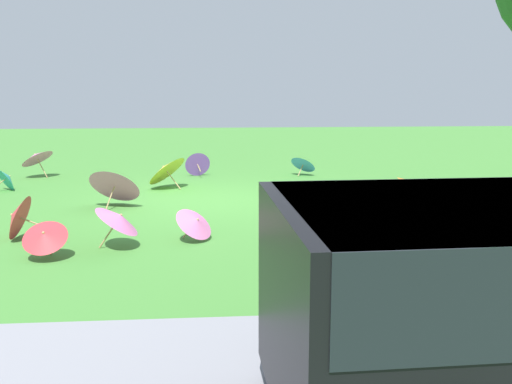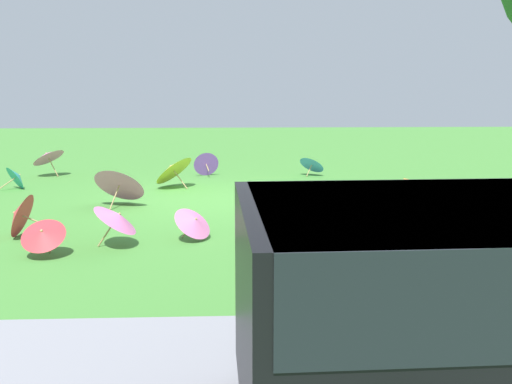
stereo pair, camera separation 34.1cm
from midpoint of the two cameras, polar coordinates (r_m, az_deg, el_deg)
name	(u,v)px [view 2 (the right image)]	position (r m, az deg, el deg)	size (l,w,h in m)	color
ground	(213,200)	(11.72, -3.27, -0.77)	(40.00, 40.00, 0.00)	#478C38
parasol_pink_0	(117,217)	(8.45, -12.03, -2.39)	(0.65, 0.70, 0.66)	tan
parasol_pink_1	(47,156)	(15.53, -18.76, 3.32)	(1.03, 1.05, 0.78)	tan
parasol_pink_2	(121,182)	(11.31, -12.00, 0.94)	(1.16, 1.07, 0.84)	tan
parasol_blue_0	(313,163)	(14.90, 6.09, 2.76)	(0.85, 0.84, 0.56)	tan
parasol_teal_0	(17,176)	(13.84, -21.25, 1.40)	(0.66, 0.68, 0.55)	tan
parasol_red_0	(18,214)	(9.44, -20.85, -2.01)	(0.60, 0.70, 0.69)	tan
parasol_yellow_0	(172,168)	(13.13, -7.29, 2.25)	(1.13, 1.19, 0.79)	tan
parasol_pink_4	(194,221)	(8.68, -4.82, -2.82)	(0.76, 0.78, 0.52)	tan
parasol_red_1	(43,233)	(8.20, -18.65, -3.78)	(0.61, 0.56, 0.54)	tan
parasol_purple_1	(206,163)	(14.84, -4.18, 2.77)	(0.67, 0.64, 0.63)	tan
parasol_orange_0	(417,184)	(12.22, 15.96, 0.71)	(0.64, 0.66, 0.52)	tan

